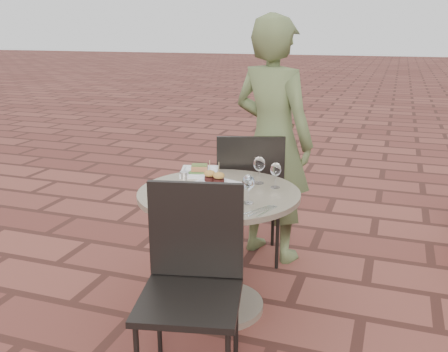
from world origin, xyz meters
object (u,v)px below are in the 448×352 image
(plate_salmon, at_px, (199,171))
(plate_sliders, at_px, (214,184))
(cafe_table, at_px, (219,232))
(plate_tuna, at_px, (200,201))
(chair_far, at_px, (250,188))
(chair_near, at_px, (193,270))
(diner, at_px, (273,141))

(plate_salmon, xyz_separation_m, plate_sliders, (0.19, -0.25, 0.01))
(cafe_table, height_order, plate_tuna, plate_tuna)
(chair_far, bearing_deg, plate_sliders, 69.34)
(cafe_table, xyz_separation_m, plate_sliders, (-0.04, 0.02, 0.28))
(chair_near, xyz_separation_m, plate_tuna, (-0.10, 0.36, 0.20))
(chair_far, height_order, diner, diner)
(cafe_table, distance_m, plate_salmon, 0.45)
(plate_tuna, bearing_deg, plate_sliders, 93.47)
(plate_sliders, distance_m, plate_tuna, 0.26)
(chair_near, distance_m, plate_salmon, 0.94)
(plate_tuna, bearing_deg, plate_salmon, 112.01)
(diner, bearing_deg, cafe_table, 104.34)
(cafe_table, height_order, plate_salmon, plate_salmon)
(chair_far, bearing_deg, cafe_table, 72.54)
(chair_near, bearing_deg, plate_tuna, 93.62)
(diner, xyz_separation_m, plate_tuna, (-0.12, -1.07, -0.10))
(plate_salmon, bearing_deg, chair_near, -70.25)
(plate_sliders, xyz_separation_m, plate_tuna, (0.02, -0.26, -0.01))
(cafe_table, height_order, chair_far, chair_far)
(cafe_table, xyz_separation_m, plate_salmon, (-0.23, 0.28, 0.26))
(diner, distance_m, plate_tuna, 1.08)
(cafe_table, bearing_deg, plate_salmon, 129.24)
(plate_salmon, bearing_deg, plate_tuna, -67.99)
(chair_near, bearing_deg, cafe_table, 85.45)
(chair_far, height_order, plate_sliders, chair_far)
(chair_far, bearing_deg, plate_tuna, 71.07)
(chair_near, bearing_deg, plate_sliders, 88.33)
(plate_tuna, bearing_deg, chair_far, 89.29)
(cafe_table, bearing_deg, chair_far, 90.77)
(chair_far, distance_m, diner, 0.37)
(cafe_table, relative_size, chair_near, 0.97)
(plate_sliders, bearing_deg, cafe_table, -33.01)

